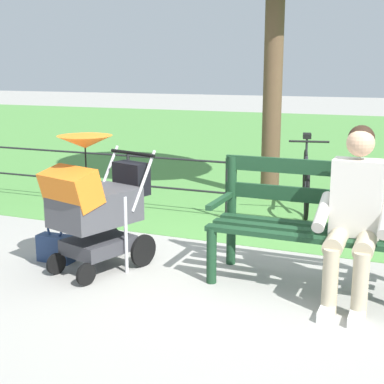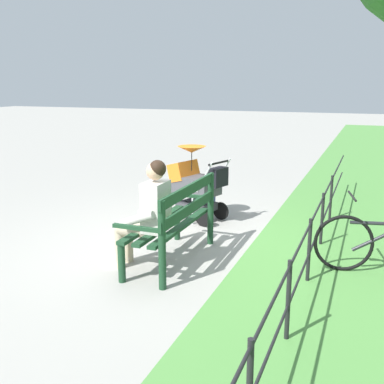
% 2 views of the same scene
% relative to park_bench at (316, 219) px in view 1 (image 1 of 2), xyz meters
% --- Properties ---
extents(ground_plane, '(60.00, 60.00, 0.00)m').
position_rel_park_bench_xyz_m(ground_plane, '(0.64, 0.12, -0.53)').
color(ground_plane, '#9E9B93').
extents(grass_lawn, '(40.00, 16.00, 0.01)m').
position_rel_park_bench_xyz_m(grass_lawn, '(0.64, -8.68, -0.52)').
color(grass_lawn, '#518E42').
rests_on(grass_lawn, ground).
extents(park_bench, '(1.60, 0.60, 0.96)m').
position_rel_park_bench_xyz_m(park_bench, '(0.00, 0.00, 0.00)').
color(park_bench, '#193D23').
rests_on(park_bench, ground).
extents(person_on_bench, '(0.53, 0.74, 1.28)m').
position_rel_park_bench_xyz_m(person_on_bench, '(-0.31, 0.22, 0.15)').
color(person_on_bench, tan).
rests_on(person_on_bench, ground).
extents(stroller, '(0.73, 0.98, 1.15)m').
position_rel_park_bench_xyz_m(stroller, '(1.74, 0.43, 0.07)').
color(stroller, black).
rests_on(stroller, ground).
extents(handbag, '(0.32, 0.14, 0.37)m').
position_rel_park_bench_xyz_m(handbag, '(2.20, 0.38, -0.40)').
color(handbag, navy).
rests_on(handbag, ground).
extents(park_fence, '(8.80, 0.04, 0.70)m').
position_rel_park_bench_xyz_m(park_fence, '(0.14, -1.54, -0.10)').
color(park_fence, black).
rests_on(park_fence, ground).
extents(bicycle, '(0.52, 1.63, 0.89)m').
position_rel_park_bench_xyz_m(bicycle, '(0.55, -2.36, -0.16)').
color(bicycle, black).
rests_on(bicycle, ground).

